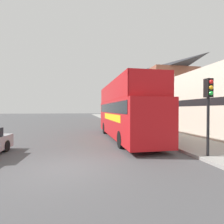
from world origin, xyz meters
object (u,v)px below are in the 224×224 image
object	(u,v)px
parked_car_ahead_of_bus	(115,123)
lamp_post_nearest	(172,93)
tour_bus	(125,114)
traffic_signal	(209,99)
lamp_post_second	(135,97)
lamp_post_third	(118,103)

from	to	relation	value
parked_car_ahead_of_bus	lamp_post_nearest	bearing A→B (deg)	-84.76
parked_car_ahead_of_bus	lamp_post_nearest	xyz separation A→B (m)	(1.55, -10.21, 2.63)
tour_bus	traffic_signal	world-z (taller)	tour_bus
tour_bus	parked_car_ahead_of_bus	bearing A→B (deg)	83.77
traffic_signal	lamp_post_second	distance (m)	11.01
lamp_post_nearest	lamp_post_second	size ratio (longest dim) A/B	0.91
traffic_signal	lamp_post_second	size ratio (longest dim) A/B	0.70
parked_car_ahead_of_bus	traffic_signal	xyz separation A→B (m)	(1.59, -13.37, 2.07)
tour_bus	lamp_post_third	xyz separation A→B (m)	(2.32, 12.70, 1.40)
parked_car_ahead_of_bus	lamp_post_second	bearing A→B (deg)	-57.69
tour_bus	lamp_post_second	xyz separation A→B (m)	(2.46, 4.88, 1.71)
traffic_signal	lamp_post_nearest	distance (m)	3.21
tour_bus	lamp_post_nearest	distance (m)	3.98
parked_car_ahead_of_bus	lamp_post_second	world-z (taller)	lamp_post_second
lamp_post_nearest	lamp_post_second	xyz separation A→B (m)	(0.17, 7.82, 0.29)
parked_car_ahead_of_bus	lamp_post_nearest	distance (m)	10.66
lamp_post_second	lamp_post_third	size ratio (longest dim) A/B	1.11
lamp_post_third	lamp_post_second	bearing A→B (deg)	-89.03
tour_bus	traffic_signal	size ratio (longest dim) A/B	3.00
traffic_signal	lamp_post_second	world-z (taller)	lamp_post_second
tour_bus	lamp_post_nearest	world-z (taller)	lamp_post_nearest
tour_bus	lamp_post_third	world-z (taller)	lamp_post_third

